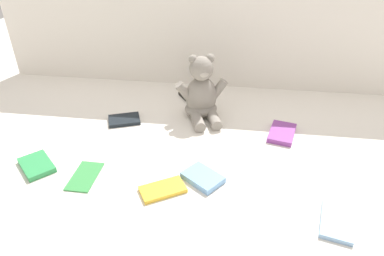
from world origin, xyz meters
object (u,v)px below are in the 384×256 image
teddy_bear (202,95)px  book_case_0 (337,221)px  book_case_1 (37,165)px  book_case_7 (163,189)px  book_case_4 (124,120)px  book_case_2 (203,178)px  book_case_6 (85,176)px  book_case_5 (282,133)px  book_case_3 (194,97)px

teddy_bear → book_case_0: bearing=-68.8°
book_case_1 → book_case_7: size_ratio=0.97×
book_case_0 → book_case_4: bearing=162.4°
teddy_bear → book_case_4: teddy_bear is taller
book_case_2 → book_case_6: size_ratio=0.83×
teddy_bear → book_case_7: size_ratio=1.93×
book_case_0 → book_case_4: same height
book_case_1 → book_case_5: (0.78, 0.29, 0.00)m
book_case_6 → book_case_0: bearing=173.7°
book_case_2 → book_case_5: size_ratio=0.84×
book_case_4 → book_case_3: bearing=111.6°
book_case_0 → book_case_1: book_case_1 is taller
book_case_0 → book_case_1: size_ratio=1.10×
book_case_6 → book_case_5: bearing=-152.2°
teddy_bear → book_case_0: (0.41, -0.50, -0.08)m
book_case_1 → book_case_7: book_case_1 is taller
teddy_bear → book_case_6: (-0.31, -0.41, -0.09)m
teddy_bear → book_case_6: teddy_bear is taller
teddy_bear → book_case_0: teddy_bear is taller
book_case_7 → book_case_0: bearing=52.0°
book_case_1 → book_case_2: size_ratio=1.09×
book_case_5 → teddy_bear: bearing=175.2°
book_case_3 → book_case_5: book_case_5 is taller
book_case_0 → book_case_6: bearing=-173.5°
book_case_1 → book_case_5: book_case_5 is taller
book_case_5 → book_case_0: bearing=-61.4°
book_case_7 → book_case_1: bearing=-128.5°
teddy_bear → book_case_7: teddy_bear is taller
book_case_3 → book_case_4: size_ratio=1.12×
teddy_bear → book_case_2: bearing=-101.0°
book_case_1 → book_case_3: bearing=-174.9°
teddy_bear → book_case_4: 0.31m
book_case_0 → book_case_3: bearing=138.9°
book_case_3 → book_case_5: (0.35, -0.24, 0.00)m
book_case_4 → book_case_5: 0.59m
book_case_6 → book_case_7: book_case_7 is taller
book_case_5 → book_case_7: (-0.36, -0.34, -0.00)m
book_case_0 → book_case_3: size_ratio=1.05×
teddy_bear → book_case_6: bearing=-144.7°
book_case_6 → book_case_2: bearing=-174.0°
book_case_1 → book_case_7: (0.41, -0.05, -0.00)m
book_case_2 → book_case_5: bearing=175.0°
book_case_5 → book_case_3: bearing=159.3°
book_case_2 → book_case_4: book_case_2 is taller
teddy_bear → book_case_1: bearing=-158.7°
book_case_3 → book_case_7: 0.58m
teddy_bear → book_case_1: size_ratio=1.99×
book_case_4 → book_case_7: 0.43m
book_case_3 → book_case_4: (-0.24, -0.22, 0.00)m
book_case_3 → book_case_6: size_ratio=0.96×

